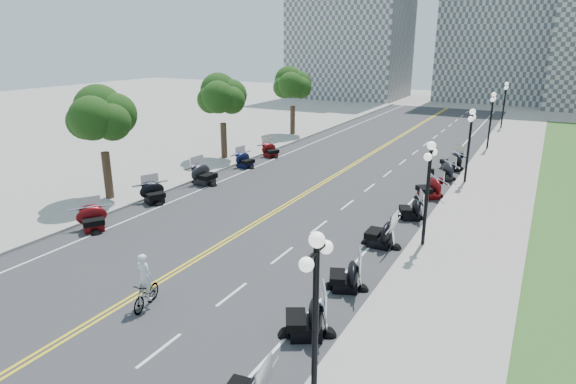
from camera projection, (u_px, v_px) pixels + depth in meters
The scene contains 48 objects.
ground at pixel (225, 242), 23.36m from camera, with size 160.00×160.00×0.00m, color gray.
road at pixel (313, 189), 31.75m from camera, with size 16.00×90.00×0.01m, color #333335.
centerline_yellow_a at pixel (312, 188), 31.80m from camera, with size 0.12×90.00×0.00m, color yellow.
centerline_yellow_b at pixel (315, 189), 31.69m from camera, with size 0.12×90.00×0.00m, color yellow.
edge_line_north at pixel (409, 204), 28.85m from camera, with size 0.12×90.00×0.00m, color white.
edge_line_south at pixel (233, 176), 34.65m from camera, with size 0.12×90.00×0.00m, color white.
lane_dash_4 at pixel (159, 350), 15.20m from camera, with size 0.12×2.00×0.00m, color white.
lane_dash_5 at pixel (232, 294), 18.55m from camera, with size 0.12×2.00×0.00m, color white.
lane_dash_6 at pixel (282, 255), 21.91m from camera, with size 0.12×2.00×0.00m, color white.
lane_dash_7 at pixel (319, 227), 25.26m from camera, with size 0.12×2.00×0.00m, color white.
lane_dash_8 at pixel (347, 205), 28.62m from camera, with size 0.12×2.00×0.00m, color white.
lane_dash_9 at pixel (370, 188), 31.98m from camera, with size 0.12×2.00×0.00m, color white.
lane_dash_10 at pixel (388, 174), 35.33m from camera, with size 0.12×2.00×0.00m, color white.
lane_dash_11 at pixel (403, 162), 38.69m from camera, with size 0.12×2.00×0.00m, color white.
lane_dash_12 at pixel (415, 152), 42.04m from camera, with size 0.12×2.00×0.00m, color white.
lane_dash_13 at pixel (426, 144), 45.40m from camera, with size 0.12×2.00×0.00m, color white.
lane_dash_14 at pixel (435, 137), 48.75m from camera, with size 0.12×2.00×0.00m, color white.
lane_dash_15 at pixel (443, 131), 52.11m from camera, with size 0.12×2.00×0.00m, color white.
lane_dash_16 at pixel (450, 125), 55.47m from camera, with size 0.12×2.00×0.00m, color white.
lane_dash_17 at pixel (456, 120), 58.82m from camera, with size 0.12×2.00×0.00m, color white.
lane_dash_18 at pixel (462, 116), 62.18m from camera, with size 0.12×2.00×0.00m, color white.
lane_dash_19 at pixel (467, 112), 65.53m from camera, with size 0.12×2.00×0.00m, color white.
sidewalk_north at pixel (482, 214), 26.97m from camera, with size 5.00×90.00×0.15m, color #9E9991.
sidewalk_south at pixel (188, 168), 36.49m from camera, with size 5.00×90.00×0.15m, color #9E9991.
distant_block_a at pixel (352, 17), 79.61m from camera, with size 18.00×14.00×26.00m, color gray.
distant_block_b at pixel (500, 2), 74.07m from camera, with size 16.00×12.00×30.00m, color gray.
street_lamp_1 at pixel (315, 325), 11.97m from camera, with size 0.50×1.20×4.90m, color black, non-canonical shape.
street_lamp_2 at pixel (427, 195), 22.04m from camera, with size 0.50×1.20×4.90m, color black, non-canonical shape.
street_lamp_3 at pixel (469, 146), 32.10m from camera, with size 0.50×1.20×4.90m, color black, non-canonical shape.
street_lamp_4 at pixel (490, 121), 42.17m from camera, with size 0.50×1.20×4.90m, color black, non-canonical shape.
street_lamp_5 at pixel (504, 105), 52.24m from camera, with size 0.50×1.20×4.90m, color black, non-canonical shape.
tree_2 at pixel (101, 123), 28.14m from camera, with size 4.80×4.80×9.20m, color #235619, non-canonical shape.
tree_3 at pixel (222, 101), 38.21m from camera, with size 4.80×4.80×9.20m, color #235619, non-canonical shape.
tree_4 at pixel (293, 88), 48.27m from camera, with size 4.80×4.80×9.20m, color #235619, non-canonical shape.
motorcycle_n_4 at pixel (306, 316), 15.77m from camera, with size 2.07×2.07×1.45m, color black, non-canonical shape.
motorcycle_n_5 at pixel (345, 274), 18.75m from camera, with size 1.90×1.90×1.33m, color black, non-canonical shape.
motorcycle_n_6 at pixel (381, 232), 22.74m from camera, with size 2.06×2.06×1.44m, color black, non-canonical shape.
motorcycle_n_7 at pixel (411, 208), 26.24m from camera, with size 1.84×1.84×1.29m, color black, non-canonical shape.
motorcycle_n_8 at pixel (429, 187), 29.67m from camera, with size 2.09×2.09×1.46m, color #590A0C, non-canonical shape.
motorcycle_n_9 at pixel (443, 170), 33.42m from camera, with size 2.09×2.09×1.46m, color black, non-canonical shape.
motorcycle_n_10 at pixel (452, 161), 36.06m from camera, with size 2.14×2.14×1.50m, color black, non-canonical shape.
motorcycle_s_5 at pixel (92, 218), 24.64m from camera, with size 1.93×1.93×1.35m, color #590A0C, non-canonical shape.
motorcycle_s_6 at pixel (154, 192), 28.83m from camera, with size 1.92×1.92×1.34m, color black, non-canonical shape.
motorcycle_s_7 at pixel (204, 174), 32.50m from camera, with size 2.19×2.19×1.53m, color black, non-canonical shape.
motorcycle_s_8 at pixel (245, 159), 36.87m from camera, with size 1.84×1.84×1.29m, color black, non-canonical shape.
motorcycle_s_9 at pixel (271, 150), 40.22m from camera, with size 1.81×1.81×1.27m, color #590A0C, non-canonical shape.
bicycle at pixel (146, 294), 17.55m from camera, with size 0.49×1.75×1.05m, color #A51414.
cyclist_rider at pixel (143, 259), 17.12m from camera, with size 0.65×0.43×1.78m, color silver.
Camera 1 is at (12.95, -17.48, 9.37)m, focal length 30.00 mm.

